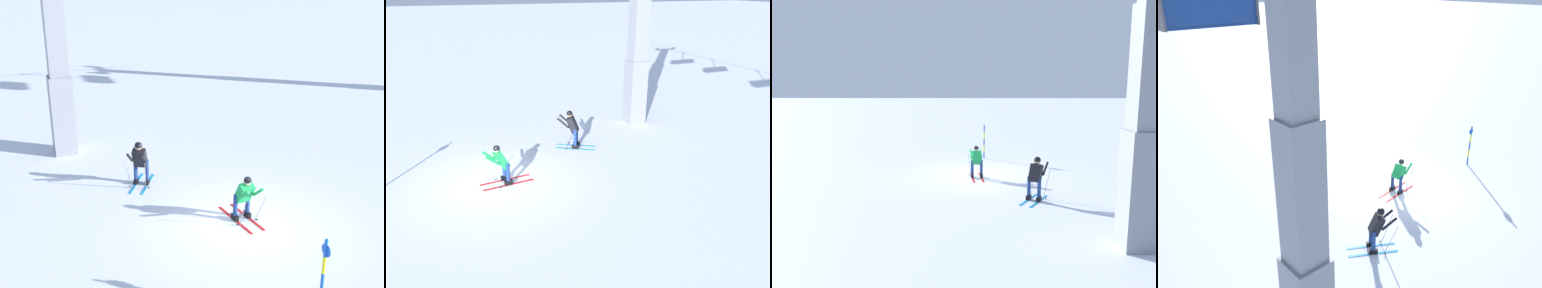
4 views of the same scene
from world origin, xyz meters
The scene contains 4 objects.
ground_plane centered at (0.00, 0.00, 0.00)m, with size 260.00×260.00×0.00m, color white.
skier_carving_main centered at (0.07, 0.31, 0.81)m, with size 0.75×1.83×1.55m.
lift_tower_near centered at (-3.92, 7.69, 3.95)m, with size 0.84×2.39×9.62m.
skier_distant_uphill centered at (-2.04, 3.70, 0.92)m, with size 1.32×1.66×1.71m.
Camera 2 is at (12.03, -1.79, 6.31)m, focal length 36.51 mm.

